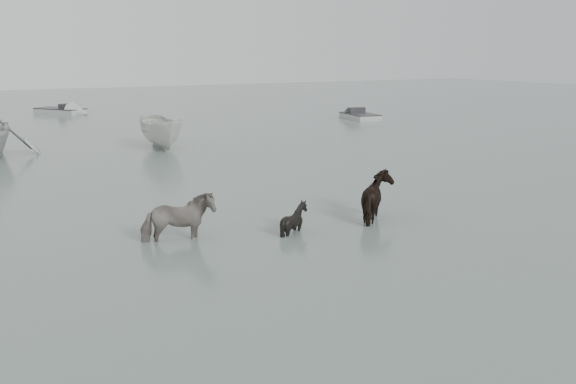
# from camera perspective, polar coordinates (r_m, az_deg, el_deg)

# --- Properties ---
(ground) EXTENTS (140.00, 140.00, 0.00)m
(ground) POSITION_cam_1_polar(r_m,az_deg,el_deg) (15.77, 4.59, -4.17)
(ground) COLOR #53635B
(ground) RESTS_ON ground
(pony_pinto) EXTENTS (1.88, 1.12, 1.49)m
(pony_pinto) POSITION_cam_1_polar(r_m,az_deg,el_deg) (15.58, -9.79, -1.69)
(pony_pinto) COLOR black
(pony_pinto) RESTS_ON ground
(pony_dark) EXTENTS (1.68, 1.82, 1.52)m
(pony_dark) POSITION_cam_1_polar(r_m,az_deg,el_deg) (17.55, 8.18, 0.01)
(pony_dark) COLOR black
(pony_dark) RESTS_ON ground
(pony_black) EXTENTS (1.15, 1.07, 1.09)m
(pony_black) POSITION_cam_1_polar(r_m,az_deg,el_deg) (16.19, 0.54, -1.69)
(pony_black) COLOR black
(pony_black) RESTS_ON ground
(boat_small) EXTENTS (2.03, 4.50, 1.69)m
(boat_small) POSITION_cam_1_polar(r_m,az_deg,el_deg) (30.91, -11.18, 5.40)
(boat_small) COLOR silver
(boat_small) RESTS_ON ground
(skiff_port) EXTENTS (2.27, 4.71, 0.75)m
(skiff_port) POSITION_cam_1_polar(r_m,az_deg,el_deg) (43.80, 6.43, 6.94)
(skiff_port) COLOR #9D9F9D
(skiff_port) RESTS_ON ground
(skiff_mid) EXTENTS (4.27, 5.49, 0.75)m
(skiff_mid) POSITION_cam_1_polar(r_m,az_deg,el_deg) (50.45, -19.59, 7.02)
(skiff_mid) COLOR #9C9E9B
(skiff_mid) RESTS_ON ground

